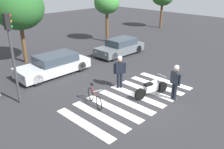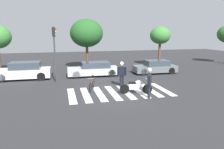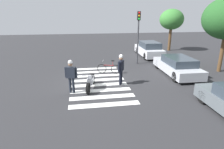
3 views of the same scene
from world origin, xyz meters
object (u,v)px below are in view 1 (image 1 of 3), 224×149
(leaning_bicycle, at_px, (95,98))
(car_grey_coupe, at_px, (120,47))
(officer_by_motorcycle, at_px, (120,69))
(car_silver_sedan, at_px, (54,65))
(traffic_light_pole, at_px, (11,46))
(police_motorcycle, at_px, (151,88))
(officer_on_foot, at_px, (175,80))

(leaning_bicycle, relative_size, car_grey_coupe, 0.39)
(officer_by_motorcycle, bearing_deg, leaning_bicycle, -169.52)
(car_silver_sedan, distance_m, traffic_light_pole, 4.48)
(officer_by_motorcycle, distance_m, car_silver_sedan, 4.60)
(traffic_light_pole, bearing_deg, police_motorcycle, -40.03)
(traffic_light_pole, bearing_deg, car_grey_coupe, 10.53)
(police_motorcycle, xyz_separation_m, traffic_light_pole, (-5.08, 4.27, 2.45))
(leaning_bicycle, relative_size, traffic_light_pole, 0.37)
(officer_on_foot, distance_m, officer_by_motorcycle, 3.04)
(leaning_bicycle, distance_m, officer_on_foot, 4.07)
(officer_on_foot, height_order, officer_by_motorcycle, officer_by_motorcycle)
(police_motorcycle, relative_size, traffic_light_pole, 0.48)
(leaning_bicycle, xyz_separation_m, officer_by_motorcycle, (2.27, 0.42, 0.72))
(officer_on_foot, xyz_separation_m, car_grey_coupe, (3.76, 7.04, -0.47))
(police_motorcycle, xyz_separation_m, officer_by_motorcycle, (-0.40, 1.87, 0.65))
(car_silver_sedan, xyz_separation_m, car_grey_coupe, (6.00, -0.24, -0.00))
(officer_by_motorcycle, xyz_separation_m, car_grey_coupe, (4.63, 4.13, -0.48))
(police_motorcycle, bearing_deg, car_silver_sedan, 105.79)
(police_motorcycle, distance_m, officer_on_foot, 1.31)
(car_silver_sedan, bearing_deg, traffic_light_pole, -149.24)
(officer_by_motorcycle, bearing_deg, car_grey_coupe, 41.71)
(officer_on_foot, bearing_deg, leaning_bicycle, 141.57)
(police_motorcycle, bearing_deg, officer_on_foot, -65.76)
(leaning_bicycle, bearing_deg, car_silver_sedan, 79.30)
(officer_by_motorcycle, bearing_deg, police_motorcycle, -77.80)
(officer_on_foot, xyz_separation_m, traffic_light_pole, (-5.55, 5.31, 1.82))
(police_motorcycle, height_order, leaning_bicycle, police_motorcycle)
(officer_on_foot, xyz_separation_m, officer_by_motorcycle, (-0.87, 2.91, 0.01))
(leaning_bicycle, distance_m, car_silver_sedan, 4.88)
(officer_on_foot, distance_m, car_silver_sedan, 7.63)
(officer_by_motorcycle, xyz_separation_m, traffic_light_pole, (-4.68, 2.40, 1.80))
(police_motorcycle, height_order, car_silver_sedan, car_silver_sedan)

